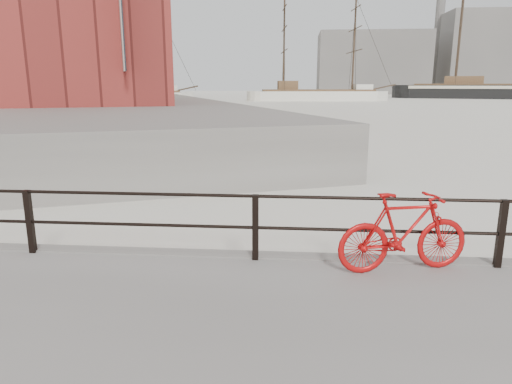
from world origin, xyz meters
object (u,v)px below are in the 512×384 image
(bicycle, at_px, (404,232))
(schooner_left, at_px, (132,102))
(workboat_near, at_px, (41,122))
(schooner_mid, at_px, (317,101))

(bicycle, distance_m, schooner_left, 75.40)
(bicycle, bearing_deg, workboat_near, 112.83)
(schooner_mid, xyz_separation_m, workboat_near, (-23.85, -49.80, 0.00))
(bicycle, height_order, schooner_left, schooner_left)
(schooner_left, xyz_separation_m, workboat_near, (7.45, -41.43, 0.00))
(bicycle, distance_m, workboat_near, 35.42)
(schooner_mid, distance_m, workboat_near, 55.22)
(schooner_mid, bearing_deg, workboat_near, -122.25)
(bicycle, height_order, schooner_mid, schooner_mid)
(schooner_left, distance_m, workboat_near, 42.10)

